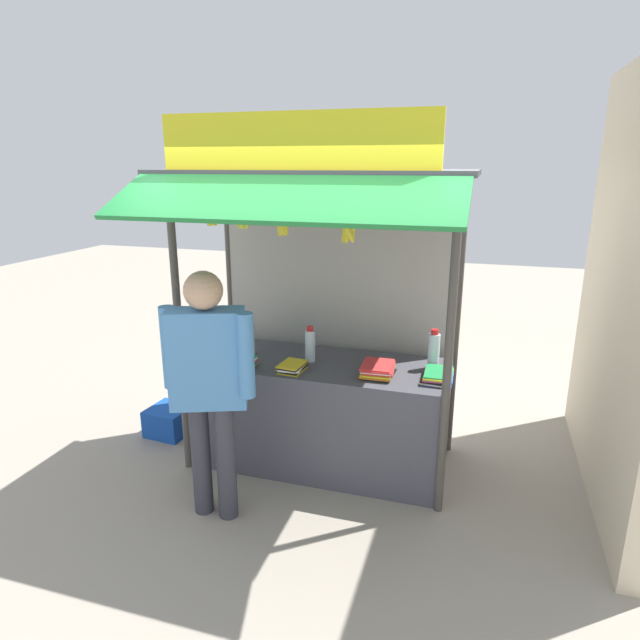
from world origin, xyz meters
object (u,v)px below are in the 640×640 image
object	(u,v)px
banana_bunch_inner_right	(243,217)
vendor_person	(208,375)
water_bottle_left	(434,351)
banana_bunch_inner_left	(283,226)
magazine_stack_right	(378,370)
plastic_crate	(170,421)
magazine_stack_mid_right	(438,376)
banana_bunch_leftmost	(212,215)
water_bottle_back_left	(250,338)
magazine_stack_rear_center	(237,364)
magazine_stack_mid_left	(292,367)
banana_bunch_rightmost	(348,230)
water_bottle_front_right	(310,345)

from	to	relation	value
banana_bunch_inner_right	vendor_person	bearing A→B (deg)	-106.15
water_bottle_left	banana_bunch_inner_left	xyz separation A→B (m)	(-0.98, -0.61, 0.98)
water_bottle_left	magazine_stack_right	xyz separation A→B (m)	(-0.38, -0.25, -0.11)
banana_bunch_inner_right	plastic_crate	size ratio (longest dim) A/B	0.72
magazine_stack_mid_right	banana_bunch_leftmost	distance (m)	1.97
water_bottle_back_left	magazine_stack_rear_center	xyz separation A→B (m)	(0.04, -0.33, -0.10)
water_bottle_back_left	magazine_stack_right	bearing A→B (deg)	-7.88
magazine_stack_mid_left	magazine_stack_mid_right	size ratio (longest dim) A/B	0.82
water_bottle_back_left	magazine_stack_mid_left	bearing A→B (deg)	-28.69
water_bottle_left	banana_bunch_leftmost	world-z (taller)	banana_bunch_leftmost
water_bottle_left	magazine_stack_rear_center	size ratio (longest dim) A/B	1.06
water_bottle_left	banana_bunch_inner_right	distance (m)	1.73
banana_bunch_inner_left	banana_bunch_rightmost	bearing A→B (deg)	-0.14
magazine_stack_mid_left	banana_bunch_inner_left	world-z (taller)	banana_bunch_inner_left
water_bottle_front_right	banana_bunch_inner_right	xyz separation A→B (m)	(-0.30, -0.50, 1.04)
water_bottle_front_right	banana_bunch_rightmost	distance (m)	1.18
banana_bunch_rightmost	vendor_person	size ratio (longest dim) A/B	0.18
magazine_stack_right	magazine_stack_mid_right	bearing A→B (deg)	4.17
water_bottle_back_left	magazine_stack_rear_center	size ratio (longest dim) A/B	0.98
banana_bunch_inner_right	vendor_person	xyz separation A→B (m)	(-0.11, -0.39, -0.99)
magazine_stack_right	banana_bunch_inner_right	world-z (taller)	banana_bunch_inner_right
water_bottle_back_left	magazine_stack_rear_center	distance (m)	0.35
water_bottle_left	magazine_stack_right	distance (m)	0.47
water_bottle_left	magazine_stack_rear_center	distance (m)	1.51
magazine_stack_mid_left	banana_bunch_inner_right	world-z (taller)	banana_bunch_inner_right
magazine_stack_right	magazine_stack_rear_center	xyz separation A→B (m)	(-1.06, -0.18, -0.00)
banana_bunch_rightmost	magazine_stack_rear_center	bearing A→B (deg)	168.39
water_bottle_front_right	banana_bunch_rightmost	bearing A→B (deg)	-49.89
banana_bunch_rightmost	banana_bunch_inner_left	distance (m)	0.44
magazine_stack_right	water_bottle_back_left	bearing A→B (deg)	172.12
water_bottle_left	magazine_stack_mid_right	distance (m)	0.25
magazine_stack_mid_right	plastic_crate	bearing A→B (deg)	176.14
banana_bunch_inner_left	plastic_crate	distance (m)	2.38
magazine_stack_right	water_bottle_left	bearing A→B (deg)	33.09
magazine_stack_right	magazine_stack_mid_right	size ratio (longest dim) A/B	0.99
magazine_stack_right	plastic_crate	world-z (taller)	magazine_stack_right
banana_bunch_inner_left	banana_bunch_inner_right	xyz separation A→B (m)	(-0.28, -0.00, 0.04)
water_bottle_back_left	water_bottle_left	size ratio (longest dim) A/B	0.93
magazine_stack_mid_left	plastic_crate	world-z (taller)	magazine_stack_mid_left
magazine_stack_right	banana_bunch_inner_right	xyz separation A→B (m)	(-0.88, -0.36, 1.13)
water_bottle_left	banana_bunch_leftmost	size ratio (longest dim) A/B	1.31
water_bottle_left	vendor_person	xyz separation A→B (m)	(-1.37, -1.00, 0.03)
banana_bunch_inner_right	water_bottle_back_left	bearing A→B (deg)	113.51
water_bottle_back_left	banana_bunch_leftmost	world-z (taller)	banana_bunch_leftmost
banana_bunch_leftmost	banana_bunch_inner_right	bearing A→B (deg)	-0.52
vendor_person	water_bottle_back_left	bearing A→B (deg)	75.66
banana_bunch_leftmost	banana_bunch_inner_right	size ratio (longest dim) A/B	0.95
banana_bunch_leftmost	banana_bunch_inner_left	xyz separation A→B (m)	(0.51, -0.00, -0.06)
vendor_person	water_bottle_front_right	bearing A→B (deg)	43.70
magazine_stack_rear_center	banana_bunch_inner_left	size ratio (longest dim) A/B	1.03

